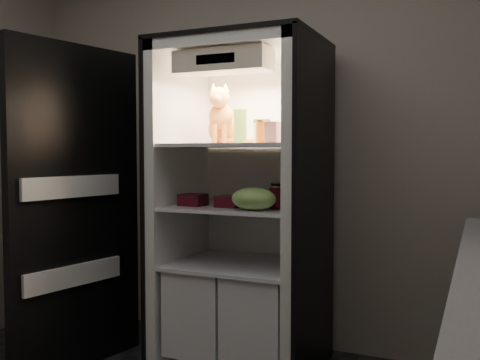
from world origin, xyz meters
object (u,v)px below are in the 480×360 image
Objects in this scene: salsa_jar at (262,132)px; soda_can_a at (277,194)px; condiment_jar at (253,197)px; berry_box_left at (193,200)px; grape_bag at (254,199)px; parmesan_shaker at (240,127)px; berry_box_right at (229,201)px; refrigerator at (244,230)px; cream_carton at (273,132)px; pepper_jar at (295,126)px; soda_can_c at (275,198)px; soda_can_b at (287,196)px; mayo_tub at (262,132)px; tabby_cat at (223,122)px.

salsa_jar reaches higher than soda_can_a.
condiment_jar is (-0.12, -0.06, -0.02)m from soda_can_a.
grape_bag is at bearing -11.54° from berry_box_left.
soda_can_a is (0.19, 0.10, -0.38)m from parmesan_shaker.
parmesan_shaker reaches higher than berry_box_right.
refrigerator is 0.59m from salsa_jar.
salsa_jar is 1.16× the size of cream_carton.
salsa_jar is 0.67× the size of pepper_jar.
berry_box_left is at bearing 168.46° from grape_bag.
refrigerator is at bearing 38.44° from berry_box_left.
soda_can_b is at bearing 64.19° from soda_can_c.
mayo_tub reaches higher than grape_bag.
refrigerator is 0.58m from mayo_tub.
soda_can_a is 0.53× the size of grape_bag.
refrigerator is at bearing 123.16° from grape_bag.
pepper_jar is at bearing -21.59° from tabby_cat.
mayo_tub is 1.11× the size of berry_box_right.
pepper_jar reaches higher than condiment_jar.
refrigerator is 0.25m from berry_box_right.
pepper_jar is 0.39m from soda_can_b.
grape_bag is at bearing -123.48° from soda_can_c.
mayo_tub is at bearing -174.09° from soda_can_a.
soda_can_b is (0.19, -0.11, -0.36)m from mayo_tub.
berry_box_left is at bearing -141.56° from refrigerator.
soda_can_b is (0.44, -0.11, -0.42)m from tabby_cat.
soda_can_c is at bearing -25.19° from salsa_jar.
cream_carton is at bearing -34.95° from parmesan_shaker.
refrigerator reaches higher than soda_can_a.
mayo_tub is 0.46m from berry_box_right.
cream_carton is 0.63m from berry_box_left.
soda_can_a reaches higher than soda_can_c.
tabby_cat reaches higher than grape_bag.
cream_carton is (0.42, -0.27, -0.08)m from tabby_cat.
condiment_jar is 0.69× the size of berry_box_right.
soda_can_c is (0.15, -0.19, -0.36)m from mayo_tub.
parmesan_shaker is 1.02× the size of pepper_jar.
parmesan_shaker is 0.17m from salsa_jar.
tabby_cat reaches higher than soda_can_b.
soda_can_b is 0.24m from condiment_jar.
parmesan_shaker is 1.51× the size of soda_can_a.
soda_can_b is at bearing 82.53° from cream_carton.
tabby_cat reaches higher than mayo_tub.
refrigerator is 0.60m from parmesan_shaker.
condiment_jar is at bearing 113.89° from grape_bag.
salsa_jar is at bearing 21.19° from berry_box_right.
pepper_jar is 0.48m from condiment_jar.
soda_can_c is at bearing 56.52° from grape_bag.
parmesan_shaker reaches higher than soda_can_c.
pepper_jar is at bearing -3.36° from refrigerator.
berry_box_right is (0.14, -0.20, -0.45)m from tabby_cat.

